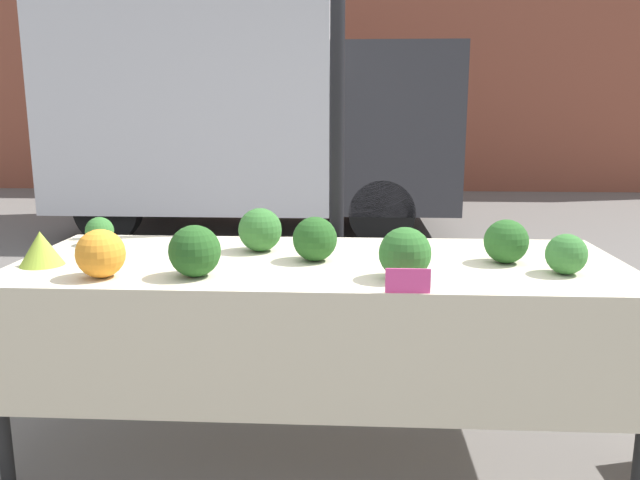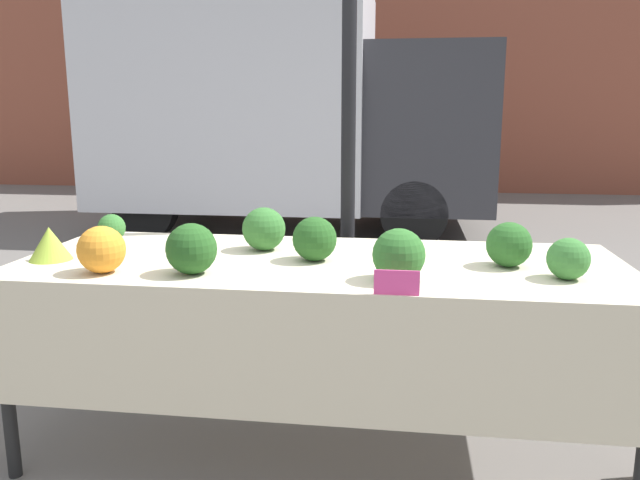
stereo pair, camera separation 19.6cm
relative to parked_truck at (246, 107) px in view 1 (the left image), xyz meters
The scene contains 14 objects.
ground_plane 5.25m from the parked_truck, 77.05° to the right, with size 40.00×40.00×0.00m, color slate.
tent_pole 4.42m from the parked_truck, 74.54° to the right, with size 0.07×0.07×2.37m.
parked_truck is the anchor object (origin of this frame).
market_table 5.17m from the parked_truck, 77.22° to the right, with size 2.35×0.91×0.79m.
orange_cauliflower 5.27m from the parked_truck, 85.83° to the right, with size 0.17×0.17×0.17m.
romanesco_head 5.10m from the parked_truck, 89.05° to the right, with size 0.16×0.16×0.13m.
broccoli_head_0 5.09m from the parked_truck, 77.30° to the right, with size 0.17×0.17×0.17m.
broccoli_head_1 4.72m from the parked_truck, 88.11° to the right, with size 0.12×0.12×0.12m.
broccoli_head_2 4.89m from the parked_truck, 79.63° to the right, with size 0.18×0.18×0.18m.
broccoli_head_3 5.51m from the parked_truck, 68.35° to the right, with size 0.15×0.15×0.15m.
broccoli_head_4 5.29m from the parked_truck, 69.48° to the right, with size 0.17×0.17×0.17m.
broccoli_head_5 5.27m from the parked_truck, 82.26° to the right, with size 0.18×0.18×0.18m.
broccoli_head_6 5.41m from the parked_truck, 74.49° to the right, with size 0.18×0.18×0.18m.
price_sign 5.58m from the parked_truck, 74.99° to the right, with size 0.14×0.01×0.08m.
Camera 1 is at (0.13, -2.38, 1.36)m, focal length 35.00 mm.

